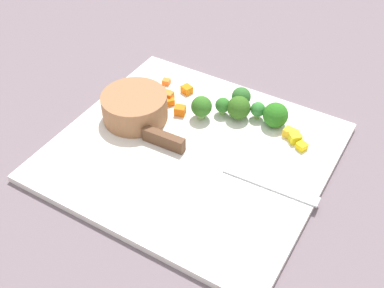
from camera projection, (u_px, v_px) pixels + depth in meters
ground_plane at (192, 154)px, 0.74m from camera, size 4.00×4.00×0.00m
cutting_board at (192, 152)px, 0.74m from camera, size 0.40×0.37×0.01m
prep_bowl at (135, 107)px, 0.78m from camera, size 0.11×0.11×0.04m
chef_knife at (190, 150)px, 0.72m from camera, size 0.28×0.03×0.02m
carrot_dice_0 at (166, 82)px, 0.86m from camera, size 0.02×0.01×0.01m
carrot_dice_1 at (170, 102)px, 0.81m from camera, size 0.02×0.02×0.01m
carrot_dice_2 at (187, 89)px, 0.84m from camera, size 0.02×0.02×0.01m
carrot_dice_3 at (168, 96)px, 0.82m from camera, size 0.02×0.01×0.02m
carrot_dice_4 at (180, 110)px, 0.79m from camera, size 0.02×0.02×0.02m
carrot_dice_5 at (152, 89)px, 0.84m from camera, size 0.02×0.02×0.01m
carrot_dice_6 at (141, 91)px, 0.83m from camera, size 0.02×0.02×0.01m
carrot_dice_7 at (162, 92)px, 0.83m from camera, size 0.02×0.02×0.01m
pepper_dice_0 at (302, 146)px, 0.73m from camera, size 0.02×0.02×0.01m
pepper_dice_1 at (289, 133)px, 0.75m from camera, size 0.02×0.02×0.01m
pepper_dice_2 at (295, 137)px, 0.74m from camera, size 0.03×0.03×0.02m
broccoli_floret_0 at (258, 110)px, 0.78m from camera, size 0.02×0.02×0.03m
broccoli_floret_1 at (275, 115)px, 0.76m from camera, size 0.04×0.04×0.04m
broccoli_floret_2 at (221, 105)px, 0.79m from camera, size 0.03×0.03×0.03m
broccoli_floret_3 at (241, 97)px, 0.80m from camera, size 0.03×0.03×0.03m
broccoli_floret_4 at (239, 108)px, 0.78m from camera, size 0.04×0.04×0.04m
broccoli_floret_5 at (201, 107)px, 0.78m from camera, size 0.03×0.03×0.04m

